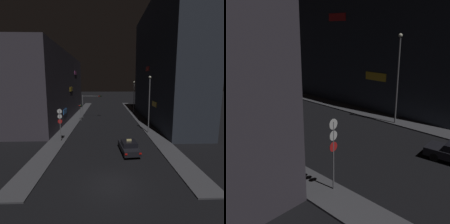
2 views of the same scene
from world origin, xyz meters
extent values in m
plane|color=black|center=(0.00, 0.00, 0.00)|extent=(300.00, 300.00, 0.00)
cube|color=#424247|center=(-7.07, 27.47, 0.06)|extent=(2.33, 58.94, 0.12)
cube|color=#424247|center=(7.07, 27.47, 0.06)|extent=(2.33, 58.94, 0.12)
cube|color=#3D3842|center=(-11.70, 28.12, 7.09)|extent=(6.93, 34.17, 14.18)
cube|color=#337FE5|center=(-8.19, 21.28, 2.55)|extent=(0.08, 2.80, 0.90)
cube|color=yellow|center=(-8.19, 28.12, 6.52)|extent=(0.08, 2.80, 0.90)
cube|color=#D859B2|center=(-8.19, 34.95, 10.49)|extent=(0.08, 2.80, 0.90)
cube|color=#282D38|center=(11.32, 24.56, 11.71)|extent=(6.18, 30.45, 23.43)
cube|color=yellow|center=(8.19, 18.47, 4.22)|extent=(0.08, 2.80, 0.90)
cube|color=red|center=(8.19, 24.56, 10.78)|extent=(0.08, 2.80, 0.90)
cube|color=black|center=(2.20, 6.65, 0.62)|extent=(2.20, 4.55, 0.60)
cube|color=black|center=(2.22, 6.45, 1.17)|extent=(1.76, 2.12, 0.50)
cube|color=red|center=(1.66, 4.37, 0.72)|extent=(0.24, 0.08, 0.16)
cube|color=red|center=(3.15, 4.51, 0.72)|extent=(0.24, 0.08, 0.16)
cylinder|color=black|center=(1.28, 7.94, 0.32)|extent=(0.28, 0.66, 0.64)
cylinder|color=black|center=(2.87, 8.08, 0.32)|extent=(0.28, 0.66, 0.64)
cylinder|color=black|center=(1.53, 5.22, 0.32)|extent=(0.28, 0.66, 0.64)
cylinder|color=black|center=(3.12, 5.37, 0.32)|extent=(0.28, 0.66, 0.64)
cube|color=#F4E08C|center=(2.21, 6.55, 1.52)|extent=(0.57, 0.23, 0.20)
cylinder|color=slate|center=(-5.66, 27.69, 2.61)|extent=(0.16, 0.16, 5.23)
cylinder|color=slate|center=(-3.68, 27.69, 4.98)|extent=(3.96, 0.10, 0.10)
cube|color=black|center=(-1.70, 27.69, 4.98)|extent=(0.80, 0.28, 0.32)
sphere|color=red|center=(-1.94, 27.51, 4.98)|extent=(0.20, 0.20, 0.20)
sphere|color=#3F2D0C|center=(-1.70, 27.51, 4.98)|extent=(0.20, 0.20, 0.20)
sphere|color=#0C3319|center=(-1.45, 27.51, 4.98)|extent=(0.20, 0.20, 0.20)
cylinder|color=slate|center=(-5.66, 24.50, 1.74)|extent=(0.16, 0.16, 3.48)
cube|color=black|center=(-5.66, 24.50, 3.23)|extent=(0.80, 0.28, 0.32)
sphere|color=red|center=(-5.91, 24.33, 3.23)|extent=(0.20, 0.20, 0.20)
sphere|color=#3F2D0C|center=(-5.66, 24.33, 3.23)|extent=(0.20, 0.20, 0.20)
sphere|color=#0C3319|center=(-5.41, 24.33, 3.23)|extent=(0.20, 0.20, 0.20)
cylinder|color=slate|center=(-6.50, 10.62, 2.26)|extent=(0.10, 0.10, 4.26)
cylinder|color=white|center=(-6.50, 10.60, 4.24)|extent=(0.62, 0.03, 0.62)
cylinder|color=white|center=(-6.50, 10.60, 3.55)|extent=(0.58, 0.03, 0.58)
cylinder|color=red|center=(-6.50, 10.60, 2.87)|extent=(0.58, 0.03, 0.58)
cylinder|color=slate|center=(6.32, 14.47, 4.35)|extent=(0.16, 0.16, 8.46)
sphere|color=#EAE5C6|center=(6.32, 14.47, 8.78)|extent=(0.39, 0.39, 0.39)
cylinder|color=slate|center=(6.99, 33.98, 3.98)|extent=(0.16, 0.16, 7.72)
sphere|color=#EAE5C6|center=(6.99, 33.98, 8.08)|extent=(0.47, 0.47, 0.47)
camera|label=1|loc=(-0.39, -13.03, 7.96)|focal=28.90mm
camera|label=2|loc=(-16.25, 0.84, 9.20)|focal=42.41mm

